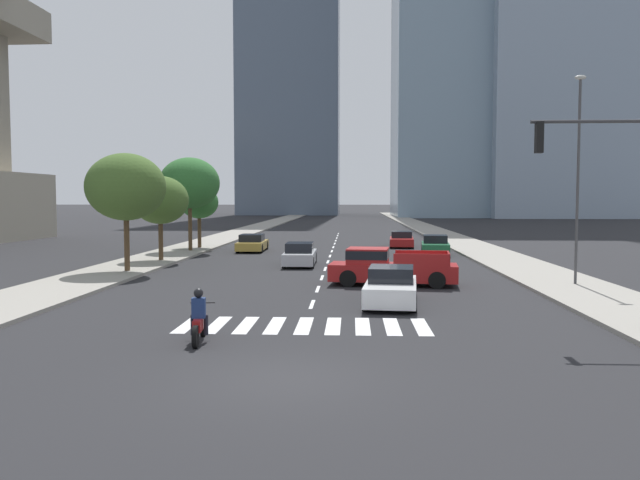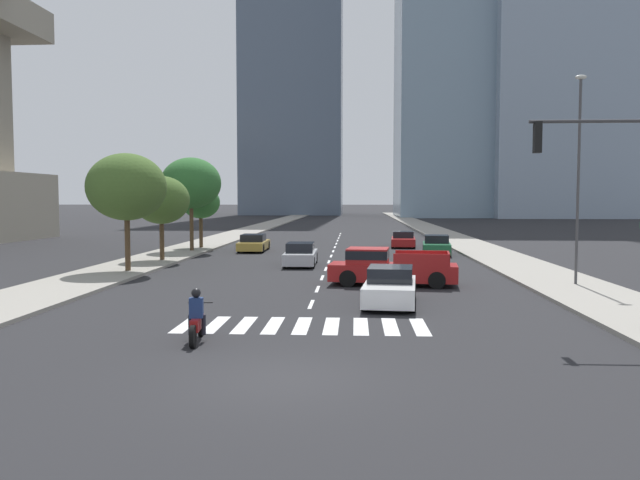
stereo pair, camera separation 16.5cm
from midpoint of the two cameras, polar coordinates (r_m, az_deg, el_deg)
ground_plane at (r=14.21m, az=-3.55°, el=-12.28°), size 800.00×800.00×0.00m
sidewalk_east at (r=44.77m, az=15.09°, el=-1.34°), size 4.00×260.00×0.15m
sidewalk_west at (r=45.51m, az=-13.25°, el=-1.23°), size 4.00×260.00×0.15m
crosswalk_near at (r=19.90m, az=-1.66°, el=-7.61°), size 7.65×2.72×0.01m
lane_divider_center at (r=47.64m, az=0.96°, el=-1.00°), size 0.14×50.00×0.01m
motorcycle_lead at (r=17.88m, az=-10.95°, el=-7.08°), size 0.70×2.06×1.49m
pickup_truck at (r=29.09m, az=5.80°, el=-2.42°), size 5.88×2.60×1.67m
sedan_silver_0 at (r=37.47m, az=-1.92°, el=-1.34°), size 1.83×4.74×1.35m
sedan_red_1 at (r=52.17m, az=7.18°, el=0.02°), size 2.14×4.53×1.26m
sedan_gold_2 at (r=47.85m, az=-6.14°, el=-0.30°), size 1.97×4.82×1.27m
sedan_green_3 at (r=45.17m, az=10.11°, el=-0.52°), size 2.27×4.46×1.38m
sedan_white_4 at (r=23.82m, az=6.15°, el=-4.21°), size 2.24×4.54×1.39m
traffic_signal_near at (r=20.39m, az=24.19°, el=4.88°), size 3.83×0.28×6.38m
street_lamp_east at (r=30.32m, az=21.85°, el=6.11°), size 0.50×0.24×9.10m
street_tree_nearest at (r=34.80m, az=-17.03°, el=4.52°), size 4.11×4.11×6.11m
street_tree_second at (r=40.46m, az=-14.15°, el=3.46°), size 3.46×3.46×5.15m
street_tree_third at (r=47.41m, az=-11.63°, el=4.97°), size 4.34×4.34×6.73m
street_tree_fourth at (r=50.14m, az=-10.80°, el=3.31°), size 2.95×2.95×4.74m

